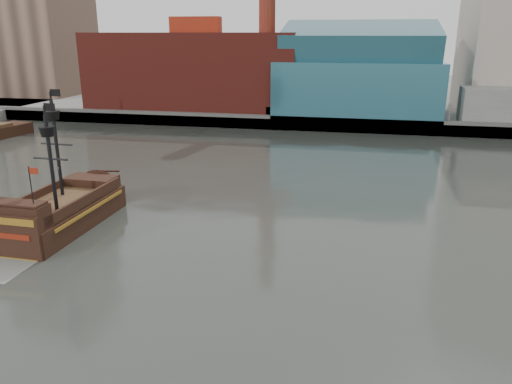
# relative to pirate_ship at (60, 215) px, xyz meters

# --- Properties ---
(ground) EXTENTS (400.00, 400.00, 0.00)m
(ground) POSITION_rel_pirate_ship_xyz_m (14.79, -10.63, -1.19)
(ground) COLOR #282B26
(ground) RESTS_ON ground
(promenade_far) EXTENTS (220.00, 60.00, 2.00)m
(promenade_far) POSITION_rel_pirate_ship_xyz_m (14.79, 81.37, -0.19)
(promenade_far) COLOR slate
(promenade_far) RESTS_ON ground
(seawall) EXTENTS (220.00, 1.00, 2.60)m
(seawall) POSITION_rel_pirate_ship_xyz_m (14.79, 51.87, 0.11)
(seawall) COLOR #4C4C49
(seawall) RESTS_ON ground
(pirate_ship) EXTENTS (5.89, 17.62, 13.11)m
(pirate_ship) POSITION_rel_pirate_ship_xyz_m (0.00, 0.00, 0.00)
(pirate_ship) COLOR black
(pirate_ship) RESTS_ON ground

